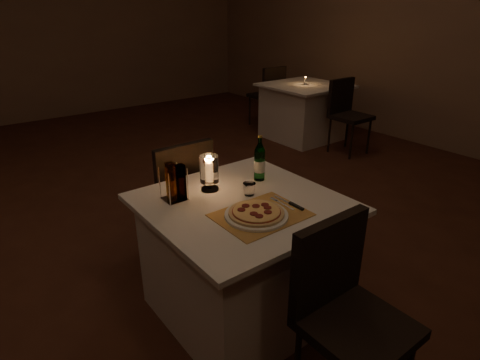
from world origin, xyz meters
TOP-DOWN VIEW (x-y plane):
  - floor at (0.00, 0.00)m, footprint 8.00×10.00m
  - wall_back at (0.00, 5.01)m, footprint 8.00×0.02m
  - main_table at (0.12, -0.50)m, footprint 1.00×1.00m
  - chair_near at (0.12, -1.22)m, footprint 0.42×0.42m
  - chair_far at (0.12, 0.21)m, footprint 0.42×0.42m
  - placemat at (0.10, -0.68)m, footprint 0.45×0.34m
  - plate at (0.07, -0.68)m, footprint 0.32×0.32m
  - pizza at (0.07, -0.68)m, footprint 0.28×0.28m
  - fork at (0.27, -0.65)m, footprint 0.02×0.18m
  - knife at (0.30, -0.71)m, footprint 0.02×0.22m
  - tumbler at (0.21, -0.46)m, footprint 0.07×0.07m
  - water_bottle at (0.39, -0.33)m, footprint 0.07×0.07m
  - hurricane_candle at (0.07, -0.27)m, footprint 0.11×0.11m
  - cruet_caddy at (-0.15, -0.27)m, footprint 0.12×0.12m
  - neighbor_table_right at (2.94, 1.75)m, footprint 1.00×1.00m
  - neighbor_chair_ra at (2.94, 1.04)m, footprint 0.42×0.42m
  - neighbor_chair_rb at (2.94, 2.46)m, footprint 0.42×0.42m
  - neighbor_candle_right at (2.94, 1.75)m, footprint 0.03×0.03m

SIDE VIEW (x-z plane):
  - floor at x=0.00m, z-range -0.02..0.00m
  - main_table at x=0.12m, z-range 0.00..0.74m
  - neighbor_table_right at x=2.94m, z-range 0.00..0.74m
  - chair_near at x=0.12m, z-range 0.10..1.00m
  - chair_far at x=0.12m, z-range 0.10..1.00m
  - neighbor_chair_ra at x=2.94m, z-range 0.10..1.00m
  - neighbor_chair_rb at x=2.94m, z-range 0.10..1.00m
  - placemat at x=0.10m, z-range 0.74..0.74m
  - fork at x=0.27m, z-range 0.74..0.75m
  - knife at x=0.30m, z-range 0.74..0.76m
  - plate at x=0.07m, z-range 0.74..0.76m
  - pizza at x=0.07m, z-range 0.76..0.78m
  - tumbler at x=0.21m, z-range 0.74..0.81m
  - neighbor_candle_right at x=2.94m, z-range 0.73..0.84m
  - cruet_caddy at x=-0.15m, z-range 0.73..0.94m
  - water_bottle at x=0.39m, z-range 0.71..0.99m
  - hurricane_candle at x=0.07m, z-range 0.76..0.96m
  - wall_back at x=0.00m, z-range 0.00..3.00m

